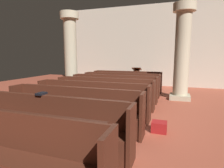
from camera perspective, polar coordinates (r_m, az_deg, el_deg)
ground_plane at (r=5.24m, az=2.72°, el=-10.11°), size 19.20×19.20×0.00m
back_wall at (r=10.95m, az=11.86°, el=11.38°), size 10.00×0.16×4.50m
pew_row_0 at (r=9.01m, az=4.62°, el=1.06°), size 3.27×0.47×0.95m
pew_row_1 at (r=8.05m, az=2.87°, el=0.18°), size 3.27×0.46×0.95m
pew_row_2 at (r=7.10m, az=0.64°, el=-0.94°), size 3.27×0.46×0.95m
pew_row_3 at (r=6.17m, az=-2.28°, el=-2.39°), size 3.27×0.47×0.95m
pew_row_4 at (r=5.27m, az=-6.21°, el=-4.33°), size 3.27×0.46×0.95m
pew_row_5 at (r=4.41m, az=-11.77°, el=-7.03°), size 3.27×0.46×0.95m
pew_row_6 at (r=3.62m, az=-19.98°, el=-10.82°), size 3.27×0.47×0.95m
pillar_aisle_side at (r=7.63m, az=20.77°, el=9.51°), size 0.81×0.81×3.61m
pillar_far_side at (r=8.75m, az=-12.62°, el=9.66°), size 0.81×0.81×3.61m
lectern at (r=10.09m, az=7.54°, el=1.52°), size 0.48×0.45×1.08m
hymn_book at (r=3.76m, az=-20.88°, el=-2.76°), size 0.13×0.21×0.04m
kneeler_box_red at (r=4.37m, az=14.28°, el=-12.62°), size 0.33×0.29×0.23m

